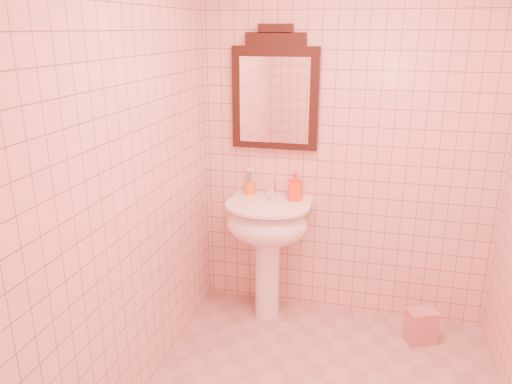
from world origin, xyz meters
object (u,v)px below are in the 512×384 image
(mirror, at_px, (275,93))
(towel, at_px, (421,326))
(soap_dispenser, at_px, (295,186))
(pedestal_sink, at_px, (267,231))
(toothbrush_cup, at_px, (250,188))

(mirror, height_order, towel, mirror)
(soap_dispenser, distance_m, towel, 1.25)
(towel, bearing_deg, soap_dispenser, 168.07)
(pedestal_sink, distance_m, toothbrush_cup, 0.35)
(towel, bearing_deg, mirror, 166.19)
(mirror, height_order, soap_dispenser, mirror)
(toothbrush_cup, height_order, soap_dispenser, soap_dispenser)
(mirror, relative_size, soap_dispenser, 4.08)
(towel, bearing_deg, pedestal_sink, 176.77)
(toothbrush_cup, distance_m, soap_dispenser, 0.34)
(mirror, distance_m, towel, 1.83)
(towel, bearing_deg, toothbrush_cup, 169.19)
(pedestal_sink, bearing_deg, mirror, 90.00)
(mirror, relative_size, towel, 3.52)
(soap_dispenser, bearing_deg, towel, -28.31)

